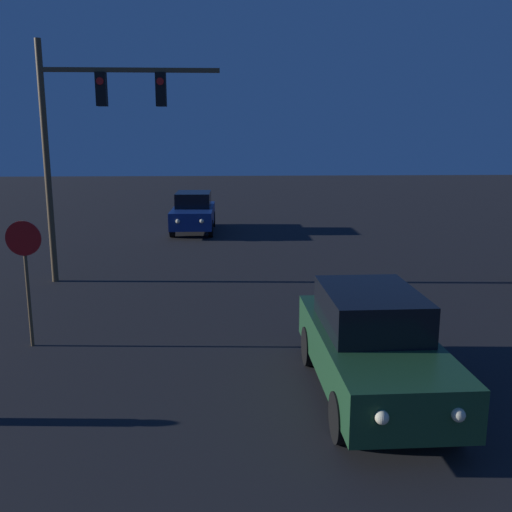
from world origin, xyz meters
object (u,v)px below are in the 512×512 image
(car_far, at_px, (194,212))
(stop_sign, at_px, (25,260))
(car_near, at_px, (372,344))
(traffic_signal_mast, at_px, (88,125))

(car_far, bearing_deg, stop_sign, 80.57)
(car_far, bearing_deg, car_near, 103.60)
(stop_sign, bearing_deg, car_far, 79.86)
(car_near, xyz_separation_m, stop_sign, (-6.26, 2.53, 0.90))
(traffic_signal_mast, relative_size, stop_sign, 2.63)
(car_near, relative_size, traffic_signal_mast, 0.67)
(traffic_signal_mast, bearing_deg, car_far, 74.75)
(car_near, bearing_deg, traffic_signal_mast, -52.77)
(traffic_signal_mast, distance_m, stop_sign, 5.94)
(car_far, xyz_separation_m, traffic_signal_mast, (-2.35, -8.63, 3.58))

